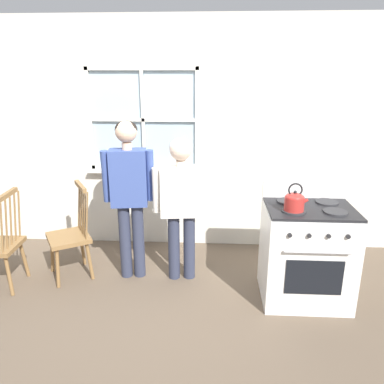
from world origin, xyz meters
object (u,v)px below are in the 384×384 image
object	(u,v)px
potted_plant	(133,164)
person_teen_center	(181,195)
chair_by_window	(71,237)
chair_near_wall	(0,246)
kettle	(295,201)
stove	(306,252)
person_elderly_left	(129,186)

from	to	relation	value
potted_plant	person_teen_center	bearing A→B (deg)	-50.62
chair_by_window	chair_near_wall	xyz separation A→B (m)	(-0.62, -0.25, 0.00)
chair_near_wall	kettle	world-z (taller)	kettle
stove	chair_near_wall	bearing A→B (deg)	179.46
potted_plant	person_elderly_left	bearing A→B (deg)	-81.17
person_teen_center	chair_by_window	bearing A→B (deg)	174.50
kettle	potted_plant	world-z (taller)	potted_plant
chair_near_wall	potted_plant	size ratio (longest dim) A/B	3.54
chair_by_window	chair_near_wall	bearing A→B (deg)	-99.61
chair_by_window	stove	bearing A→B (deg)	51.78
kettle	potted_plant	distance (m)	2.06
person_elderly_left	stove	world-z (taller)	person_elderly_left
chair_by_window	stove	world-z (taller)	stove
chair_by_window	kettle	size ratio (longest dim) A/B	4.04
stove	potted_plant	size ratio (longest dim) A/B	3.84
person_elderly_left	kettle	bearing A→B (deg)	-23.60
person_elderly_left	person_teen_center	bearing A→B (deg)	-8.52
person_teen_center	potted_plant	xyz separation A→B (m)	(-0.64, 0.78, 0.13)
chair_by_window	potted_plant	world-z (taller)	potted_plant
person_teen_center	potted_plant	distance (m)	1.02
chair_by_window	person_teen_center	xyz separation A→B (m)	(1.16, 0.02, 0.47)
stove	potted_plant	distance (m)	2.21
stove	chair_by_window	bearing A→B (deg)	173.27
person_elderly_left	kettle	size ratio (longest dim) A/B	6.67
chair_by_window	person_teen_center	distance (m)	1.25
chair_by_window	person_teen_center	size ratio (longest dim) A/B	0.67
person_elderly_left	stove	size ratio (longest dim) A/B	1.52
person_teen_center	kettle	bearing A→B (deg)	-29.14
chair_by_window	potted_plant	distance (m)	1.13
person_elderly_left	chair_by_window	bearing A→B (deg)	174.22
chair_by_window	person_teen_center	bearing A→B (deg)	59.40
chair_near_wall	kettle	distance (m)	2.87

